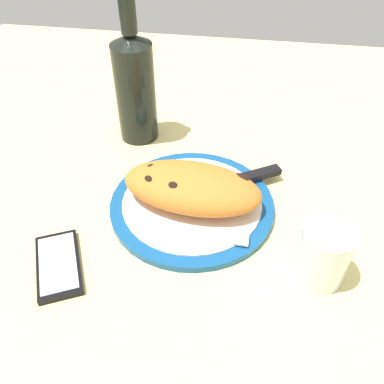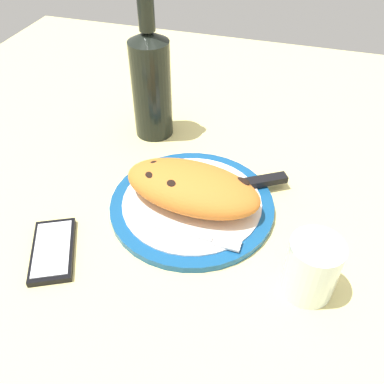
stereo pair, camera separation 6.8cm
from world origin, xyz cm
name	(u,v)px [view 1 (the left image)]	position (x,y,z in cm)	size (l,w,h in cm)	color
ground_plane	(192,213)	(0.00, 0.00, -1.50)	(150.00, 150.00, 3.00)	#E5D684
plate	(192,204)	(0.00, 0.00, 0.74)	(27.94, 27.94, 1.55)	navy
calzone	(192,187)	(0.03, 0.10, 4.60)	(24.22, 13.97, 6.07)	orange
fork	(210,236)	(4.02, -7.54, 1.75)	(15.14, 2.30, 0.40)	silver
knife	(241,180)	(7.79, 6.12, 2.03)	(20.55, 13.46, 1.20)	silver
smartphone	(58,265)	(-17.59, -15.73, 0.56)	(10.95, 13.68, 1.16)	black
water_glass	(322,257)	(20.26, -11.07, 4.01)	(7.23, 7.23, 9.31)	silver
wine_bottle	(135,86)	(-14.35, 19.85, 11.48)	(7.85, 7.85, 29.04)	black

